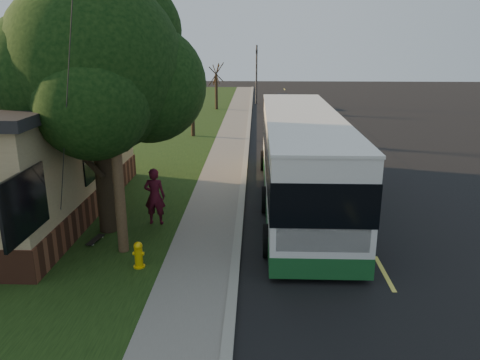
# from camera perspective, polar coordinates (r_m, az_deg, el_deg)

# --- Properties ---
(ground) EXTENTS (120.00, 120.00, 0.00)m
(ground) POSITION_cam_1_polar(r_m,az_deg,el_deg) (12.86, -0.62, -11.01)
(ground) COLOR black
(ground) RESTS_ON ground
(road) EXTENTS (8.00, 80.00, 0.01)m
(road) POSITION_cam_1_polar(r_m,az_deg,el_deg) (22.46, 10.82, 1.00)
(road) COLOR black
(road) RESTS_ON ground
(curb) EXTENTS (0.25, 80.00, 0.12)m
(curb) POSITION_cam_1_polar(r_m,az_deg,el_deg) (22.18, 0.56, 1.25)
(curb) COLOR gray
(curb) RESTS_ON ground
(sidewalk) EXTENTS (2.00, 80.00, 0.08)m
(sidewalk) POSITION_cam_1_polar(r_m,az_deg,el_deg) (22.23, -2.02, 1.23)
(sidewalk) COLOR slate
(sidewalk) RESTS_ON ground
(grass_verge) EXTENTS (5.00, 80.00, 0.07)m
(grass_verge) POSITION_cam_1_polar(r_m,az_deg,el_deg) (22.75, -10.85, 1.28)
(grass_verge) COLOR black
(grass_verge) RESTS_ON ground
(fire_hydrant) EXTENTS (0.32, 0.32, 0.74)m
(fire_hydrant) POSITION_cam_1_polar(r_m,az_deg,el_deg) (13.04, -12.26, -8.89)
(fire_hydrant) COLOR gold
(fire_hydrant) RESTS_ON grass_verge
(utility_pole) EXTENTS (2.86, 3.21, 9.07)m
(utility_pole) POSITION_cam_1_polar(r_m,az_deg,el_deg) (13.02, -15.42, 10.17)
(utility_pole) COLOR #473321
(utility_pole) RESTS_ON ground
(leafy_tree) EXTENTS (6.30, 6.00, 7.80)m
(leafy_tree) POSITION_cam_1_polar(r_m,az_deg,el_deg) (14.81, -16.96, 12.87)
(leafy_tree) COLOR black
(leafy_tree) RESTS_ON grass_verge
(bare_tree_near) EXTENTS (1.38, 1.21, 4.31)m
(bare_tree_near) POSITION_cam_1_polar(r_m,az_deg,el_deg) (29.89, -5.84, 9.30)
(bare_tree_near) COLOR black
(bare_tree_near) RESTS_ON grass_verge
(bare_tree_far) EXTENTS (1.38, 1.21, 4.03)m
(bare_tree_far) POSITION_cam_1_polar(r_m,az_deg,el_deg) (41.71, -2.91, 11.26)
(bare_tree_far) COLOR black
(bare_tree_far) RESTS_ON grass_verge
(traffic_signal) EXTENTS (0.18, 0.22, 5.50)m
(traffic_signal) POSITION_cam_1_polar(r_m,az_deg,el_deg) (45.45, 2.03, 13.19)
(traffic_signal) COLOR #2D2D30
(traffic_signal) RESTS_ON ground
(transit_bus) EXTENTS (2.91, 12.60, 3.41)m
(transit_bus) POSITION_cam_1_polar(r_m,az_deg,el_deg) (17.48, 7.46, 2.80)
(transit_bus) COLOR silver
(transit_bus) RESTS_ON ground
(skateboarder) EXTENTS (0.71, 0.48, 1.92)m
(skateboarder) POSITION_cam_1_polar(r_m,az_deg,el_deg) (15.69, -10.36, -1.96)
(skateboarder) COLOR #430D1C
(skateboarder) RESTS_ON grass_verge
(skateboard_main) EXTENTS (0.35, 0.87, 0.08)m
(skateboard_main) POSITION_cam_1_polar(r_m,az_deg,el_deg) (15.04, -17.23, -6.98)
(skateboard_main) COLOR black
(skateboard_main) RESTS_ON grass_verge
(dumpster) EXTENTS (1.42, 1.19, 1.15)m
(dumpster) POSITION_cam_1_polar(r_m,az_deg,el_deg) (18.30, -24.76, -1.91)
(dumpster) COLOR black
(dumpster) RESTS_ON building_lot
(distant_car) EXTENTS (2.02, 4.19, 1.38)m
(distant_car) POSITION_cam_1_polar(r_m,az_deg,el_deg) (42.97, 5.34, 9.61)
(distant_car) COLOR black
(distant_car) RESTS_ON ground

